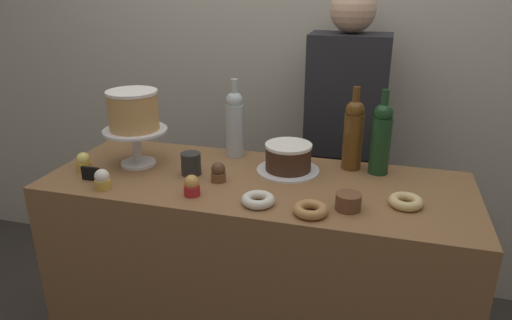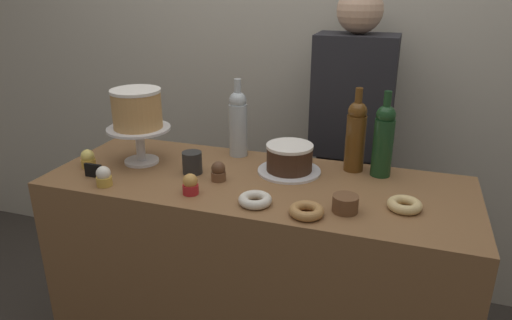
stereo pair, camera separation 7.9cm
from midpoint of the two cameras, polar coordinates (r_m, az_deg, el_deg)
The scene contains 20 objects.
back_wall at distance 2.45m, azimuth 4.70°, elevation 13.61°, with size 6.00×0.05×2.60m.
display_counter at distance 1.97m, azimuth -1.19°, elevation -14.90°, with size 1.57×0.59×0.92m.
cake_stand_pedestal at distance 1.91m, azimuth -15.60°, elevation 2.31°, with size 0.25×0.25×0.15m.
white_layer_cake at distance 1.88m, azimuth -15.97°, elevation 5.88°, with size 0.20×0.20×0.15m.
silver_serving_platter at distance 1.81m, azimuth 2.68°, elevation -1.27°, with size 0.24×0.24×0.01m.
chocolate_round_cake at distance 1.79m, azimuth 2.71°, elevation 0.40°, with size 0.18×0.18×0.10m.
wine_bottle_green at distance 1.80m, azimuth 13.84°, elevation 2.72°, with size 0.08×0.08×0.33m.
wine_bottle_amber at distance 1.83m, azimuth 10.61°, elevation 3.22°, with size 0.08×0.08×0.33m.
wine_bottle_clear at distance 1.94m, azimuth -3.78°, elevation 4.58°, with size 0.08×0.08×0.33m.
cupcake_chocolate at distance 1.72m, azimuth -5.95°, elevation -1.52°, with size 0.06×0.06×0.07m.
cupcake_vanilla at distance 1.75m, azimuth -19.53°, elevation -2.29°, with size 0.06×0.06×0.07m.
cupcake_caramel at distance 1.62m, azimuth -9.26°, elevation -3.15°, with size 0.06×0.06×0.07m.
cupcake_lemon at distance 1.94m, azimuth -21.43°, elevation -0.25°, with size 0.06×0.06×0.07m.
donut_glazed at distance 1.60m, azimuth 16.50°, elevation -4.91°, with size 0.11×0.11×0.03m.
donut_sugar at distance 1.55m, azimuth -1.21°, elevation -4.90°, with size 0.11×0.11×0.03m.
donut_maple at distance 1.49m, azimuth 5.17°, elevation -6.08°, with size 0.11×0.11×0.03m.
cookie_stack at distance 1.53m, azimuth 9.76°, elevation -5.06°, with size 0.08×0.08×0.05m.
price_sign_chalkboard at distance 1.84m, azimuth -20.76°, elevation -1.59°, with size 0.07×0.01×0.05m.
coffee_cup_ceramic at distance 1.79m, azimuth -9.21°, elevation -0.47°, with size 0.08×0.08×0.09m.
barista_figure at distance 2.28m, azimuth 9.59°, elevation 0.87°, with size 0.36×0.22×1.60m.
Camera 1 is at (0.43, -1.53, 1.62)m, focal length 32.70 mm.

